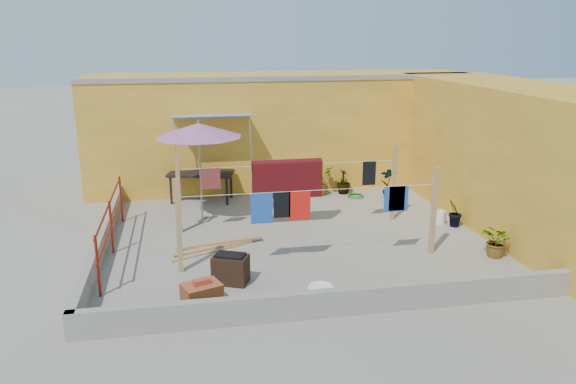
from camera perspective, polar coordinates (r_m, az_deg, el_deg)
The scene contains 21 objects.
ground at distance 12.34m, azimuth 0.89°, elevation -4.61°, with size 80.00×80.00×0.00m, color #9E998E.
wall_back at distance 16.49m, azimuth -0.65°, elevation 6.40°, with size 11.00×3.27×3.21m.
wall_right at distance 13.87m, azimuth 22.51°, elevation 3.35°, with size 2.40×9.00×3.20m, color gold.
parapet_front at distance 9.07m, azimuth 5.49°, elevation -11.05°, with size 8.30×0.16×0.44m, color gray.
parapet_left at distance 12.17m, azimuth -18.34°, elevation -4.64°, with size 0.16×7.30×0.44m, color gray.
red_railing at distance 11.80m, azimuth -17.57°, elevation -2.65°, with size 0.05×4.20×1.10m.
clothesline_rig at distance 12.48m, azimuth 0.31°, elevation 0.79°, with size 5.09×2.35×1.80m.
patio_umbrella at distance 13.04m, azimuth -9.08°, elevation 6.17°, with size 2.27×2.27×2.41m.
outdoor_table at distance 14.98m, azimuth -8.83°, elevation 1.73°, with size 1.83×1.23×0.79m.
brick_stack at distance 9.30m, azimuth -8.74°, elevation -10.41°, with size 0.71×0.61×0.52m.
lumber_pile at distance 11.75m, azimuth -7.32°, elevation -5.51°, with size 1.94×0.95×0.12m.
brazier at distance 10.13m, azimuth -5.85°, elevation -7.76°, with size 0.72×0.62×0.55m.
white_basin at distance 9.92m, azimuth 3.35°, elevation -9.69°, with size 0.45×0.45×0.08m.
water_jug_a at distance 14.76m, azimuth 11.49°, elevation -0.89°, with size 0.21×0.21×0.33m.
water_jug_b at distance 13.61m, azimuth 15.25°, elevation -2.51°, with size 0.23×0.23×0.36m.
green_hose at distance 15.44m, azimuth 6.88°, elevation -0.39°, with size 0.46×0.46×0.07m.
plant_back_a at distance 15.48m, azimuth 3.24°, elevation 1.17°, with size 0.72×0.62×0.80m, color #215819.
plant_back_b at distance 15.66m, azimuth 5.68°, elevation 1.11°, with size 0.39×0.39×0.70m, color #215819.
plant_right_a at distance 15.26m, azimuth 10.18°, elevation 0.87°, with size 0.46×0.31×0.87m, color #215819.
plant_right_b at distance 13.43m, azimuth 16.56°, elevation -2.03°, with size 0.38×0.30×0.68m, color #215819.
plant_right_c at distance 11.91m, azimuth 20.53°, elevation -4.73°, with size 0.59×0.52×0.66m, color #215819.
Camera 1 is at (-2.32, -11.33, 4.30)m, focal length 35.00 mm.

